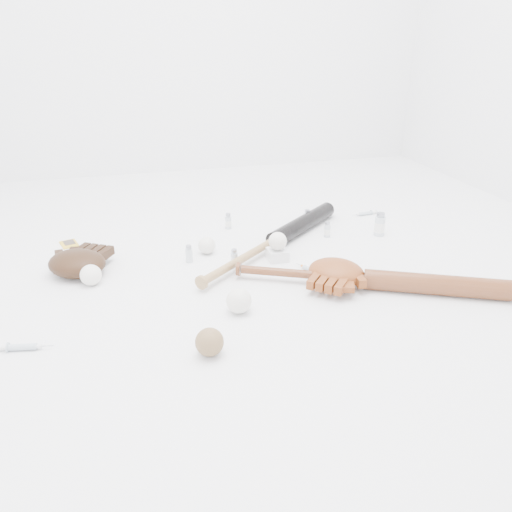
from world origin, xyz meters
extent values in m
plane|color=white|center=(0.00, 0.00, 0.00)|extent=(3.00, 3.00, 0.00)
cube|color=gold|center=(-0.63, 0.45, 0.00)|extent=(0.08, 0.10, 0.00)
cube|color=white|center=(0.15, 0.08, 0.02)|extent=(0.08, 0.08, 0.04)
sphere|color=white|center=(0.15, 0.08, 0.08)|extent=(0.07, 0.07, 0.07)
sphere|color=white|center=(-0.53, 0.06, 0.04)|extent=(0.07, 0.07, 0.07)
sphere|color=white|center=(-0.10, 0.21, 0.03)|extent=(0.07, 0.07, 0.07)
sphere|color=white|center=(-0.08, -0.26, 0.04)|extent=(0.08, 0.08, 0.08)
sphere|color=brown|center=(-0.21, -0.45, 0.04)|extent=(0.08, 0.08, 0.08)
cylinder|color=silver|center=(0.04, 0.45, 0.04)|extent=(0.03, 0.03, 0.07)
cylinder|color=silver|center=(0.38, 0.39, 0.04)|extent=(0.03, 0.03, 0.07)
cylinder|color=silver|center=(-0.18, 0.15, 0.03)|extent=(0.03, 0.03, 0.07)
cylinder|color=silver|center=(0.64, 0.20, 0.05)|extent=(0.04, 0.04, 0.10)
cylinder|color=silver|center=(-0.02, 0.08, 0.03)|extent=(0.03, 0.03, 0.07)
cylinder|color=silver|center=(0.42, 0.25, 0.03)|extent=(0.03, 0.03, 0.07)
camera|label=1|loc=(-0.38, -1.56, 0.80)|focal=35.00mm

